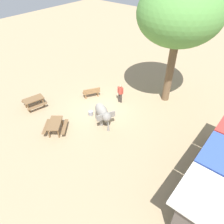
{
  "coord_description": "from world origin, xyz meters",
  "views": [
    {
      "loc": [
        9.71,
        9.04,
        10.22
      ],
      "look_at": [
        0.48,
        1.44,
        0.8
      ],
      "focal_mm": 34.68,
      "sensor_mm": 36.0,
      "label": 1
    }
  ],
  "objects": [
    {
      "name": "picnic_table_near",
      "position": [
        3.03,
        -4.3,
        0.59
      ],
      "size": [
        1.8,
        1.79,
        0.78
      ],
      "rotation": [
        0.0,
        0.0,
        6.05
      ],
      "color": "brown",
      "rests_on": "ground_plane"
    },
    {
      "name": "person_handler",
      "position": [
        -1.73,
        0.46,
        0.95
      ],
      "size": [
        0.32,
        0.51,
        1.62
      ],
      "rotation": [
        0.0,
        0.0,
        0.15
      ],
      "color": "#3F3833",
      "rests_on": "ground_plane"
    },
    {
      "name": "wooden_bench",
      "position": [
        -0.79,
        -1.8,
        0.47
      ],
      "size": [
        1.4,
        1.07,
        0.88
      ],
      "rotation": [
        0.0,
        0.0,
        2.6
      ],
      "color": "olive",
      "rests_on": "ground_plane"
    },
    {
      "name": "market_stall_blue",
      "position": [
        1.25,
        9.14,
        1.14
      ],
      "size": [
        2.5,
        2.5,
        2.52
      ],
      "color": "#59514C",
      "rests_on": "ground_plane"
    },
    {
      "name": "ground_plane",
      "position": [
        0.0,
        0.0,
        0.0
      ],
      "size": [
        60.0,
        60.0,
        0.0
      ],
      "primitive_type": "plane",
      "color": "tan"
    },
    {
      "name": "picnic_table_far",
      "position": [
        3.78,
        -0.8,
        0.59
      ],
      "size": [
        2.1,
        2.09,
        0.78
      ],
      "rotation": [
        0.0,
        0.0,
        3.82
      ],
      "color": "brown",
      "rests_on": "ground_plane"
    },
    {
      "name": "shade_tree_main",
      "position": [
        -4.45,
        3.05,
        6.62
      ],
      "size": [
        6.01,
        5.51,
        8.8
      ],
      "color": "brown",
      "rests_on": "ground_plane"
    },
    {
      "name": "elephant",
      "position": [
        1.05,
        1.06,
        0.88
      ],
      "size": [
        1.61,
        1.95,
        1.38
      ],
      "rotation": [
        0.0,
        0.0,
        1.14
      ],
      "color": "gray",
      "rests_on": "ground_plane"
    },
    {
      "name": "market_stall_white",
      "position": [
        3.85,
        9.14,
        1.14
      ],
      "size": [
        2.5,
        2.5,
        2.52
      ],
      "color": "#59514C",
      "rests_on": "ground_plane"
    },
    {
      "name": "feed_bucket",
      "position": [
        0.96,
        -0.23,
        0.16
      ],
      "size": [
        0.36,
        0.36,
        0.32
      ],
      "primitive_type": "cylinder",
      "color": "gray",
      "rests_on": "ground_plane"
    }
  ]
}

